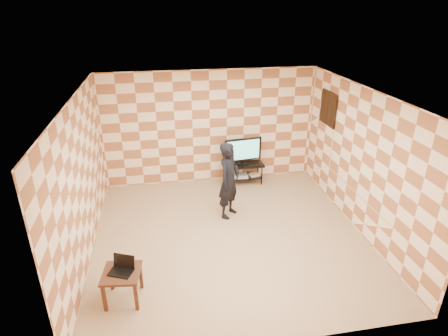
{
  "coord_description": "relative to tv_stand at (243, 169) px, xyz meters",
  "views": [
    {
      "loc": [
        -1.15,
        -5.84,
        4.11
      ],
      "look_at": [
        0.0,
        0.6,
        1.15
      ],
      "focal_mm": 30.0,
      "sensor_mm": 36.0,
      "label": 1
    }
  ],
  "objects": [
    {
      "name": "floor",
      "position": [
        -0.74,
        -2.16,
        -0.37
      ],
      "size": [
        5.0,
        5.0,
        0.0
      ],
      "primitive_type": "plane",
      "color": "tan",
      "rests_on": "ground"
    },
    {
      "name": "wall_back",
      "position": [
        -0.74,
        0.34,
        0.98
      ],
      "size": [
        5.0,
        0.02,
        2.7
      ],
      "primitive_type": "cube",
      "color": "#FEE3BA",
      "rests_on": "ground"
    },
    {
      "name": "wall_front",
      "position": [
        -0.74,
        -4.66,
        0.98
      ],
      "size": [
        5.0,
        0.02,
        2.7
      ],
      "primitive_type": "cube",
      "color": "#FEE3BA",
      "rests_on": "ground"
    },
    {
      "name": "wall_left",
      "position": [
        -3.24,
        -2.16,
        0.98
      ],
      "size": [
        0.02,
        5.0,
        2.7
      ],
      "primitive_type": "cube",
      "color": "#FEE3BA",
      "rests_on": "ground"
    },
    {
      "name": "wall_right",
      "position": [
        1.76,
        -2.16,
        0.98
      ],
      "size": [
        0.02,
        5.0,
        2.7
      ],
      "primitive_type": "cube",
      "color": "#FEE3BA",
      "rests_on": "ground"
    },
    {
      "name": "ceiling",
      "position": [
        -0.74,
        -2.16,
        2.33
      ],
      "size": [
        5.0,
        5.0,
        0.02
      ],
      "primitive_type": "cube",
      "color": "white",
      "rests_on": "wall_back"
    },
    {
      "name": "wall_art",
      "position": [
        1.73,
        -0.61,
        1.58
      ],
      "size": [
        0.04,
        0.72,
        0.72
      ],
      "color": "black",
      "rests_on": "wall_right"
    },
    {
      "name": "tv_stand",
      "position": [
        0.0,
        0.0,
        0.0
      ],
      "size": [
        0.98,
        0.44,
        0.5
      ],
      "color": "black",
      "rests_on": "floor"
    },
    {
      "name": "tv",
      "position": [
        -0.0,
        -0.0,
        0.49
      ],
      "size": [
        0.89,
        0.2,
        0.65
      ],
      "color": "black",
      "rests_on": "tv_stand"
    },
    {
      "name": "dvd_player",
      "position": [
        -0.07,
        -0.01,
        -0.16
      ],
      "size": [
        0.41,
        0.31,
        0.06
      ],
      "primitive_type": "cube",
      "rotation": [
        0.0,
        0.0,
        -0.09
      ],
      "color": "silver",
      "rests_on": "tv_stand"
    },
    {
      "name": "game_console",
      "position": [
        0.29,
        -0.01,
        -0.17
      ],
      "size": [
        0.27,
        0.22,
        0.05
      ],
      "primitive_type": "cube",
      "rotation": [
        0.0,
        0.0,
        0.23
      ],
      "color": "silver",
      "rests_on": "tv_stand"
    },
    {
      "name": "side_table",
      "position": [
        -2.6,
        -3.49,
        0.05
      ],
      "size": [
        0.6,
        0.6,
        0.5
      ],
      "color": "#3C2115",
      "rests_on": "floor"
    },
    {
      "name": "laptop",
      "position": [
        -2.58,
        -3.46,
        0.18
      ],
      "size": [
        0.41,
        0.37,
        0.22
      ],
      "color": "black",
      "rests_on": "side_table"
    },
    {
      "name": "person",
      "position": [
        -0.61,
        -1.41,
        0.43
      ],
      "size": [
        0.66,
        0.69,
        1.6
      ],
      "primitive_type": "imported",
      "rotation": [
        0.0,
        0.0,
        0.9
      ],
      "color": "black",
      "rests_on": "floor"
    }
  ]
}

